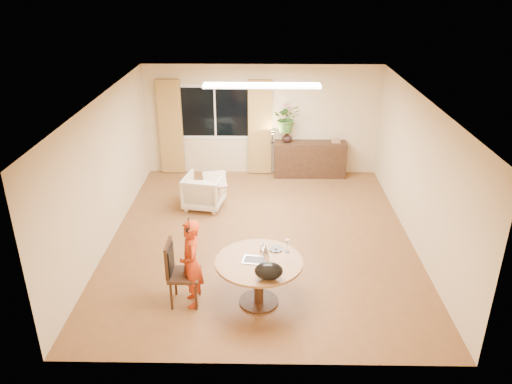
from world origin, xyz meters
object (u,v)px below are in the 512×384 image
at_px(dining_table, 259,270).
at_px(dining_chair, 184,273).
at_px(armchair, 204,191).
at_px(child, 191,264).
at_px(sideboard, 310,159).

height_order(dining_table, dining_chair, dining_chair).
distance_m(dining_table, armchair, 3.46).
bearing_deg(armchair, child, 104.28).
distance_m(dining_chair, armchair, 3.26).
bearing_deg(dining_table, armchair, 109.87).
relative_size(dining_table, child, 0.93).
bearing_deg(child, dining_table, 76.65).
bearing_deg(dining_table, dining_chair, -179.44).
distance_m(child, sideboard, 5.45).
xyz_separation_m(armchair, sideboard, (2.33, 1.74, 0.07)).
bearing_deg(sideboard, child, -113.06).
xyz_separation_m(dining_table, armchair, (-1.17, 3.25, -0.22)).
relative_size(dining_table, armchair, 1.64).
xyz_separation_m(child, armchair, (-0.20, 3.27, -0.33)).
relative_size(dining_chair, armchair, 1.30).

